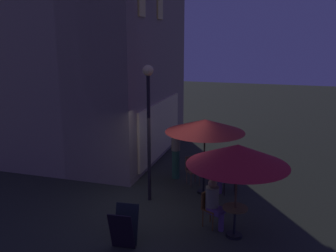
% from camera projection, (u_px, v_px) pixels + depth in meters
% --- Properties ---
extents(ground_plane, '(60.00, 60.00, 0.00)m').
position_uv_depth(ground_plane, '(159.00, 205.00, 10.62)').
color(ground_plane, '#292D22').
extents(cafe_building, '(6.76, 7.40, 7.75)m').
position_uv_depth(cafe_building, '(90.00, 60.00, 13.75)').
color(cafe_building, gray).
rests_on(cafe_building, ground).
extents(street_lamp_near_corner, '(0.31, 0.31, 3.98)m').
position_uv_depth(street_lamp_near_corner, '(149.00, 110.00, 10.34)').
color(street_lamp_near_corner, black).
rests_on(street_lamp_near_corner, ground).
extents(menu_sandwich_board, '(0.70, 0.60, 0.93)m').
position_uv_depth(menu_sandwich_board, '(124.00, 228.00, 8.40)').
color(menu_sandwich_board, black).
rests_on(menu_sandwich_board, ground).
extents(cafe_table_0, '(0.63, 0.63, 0.78)m').
position_uv_depth(cafe_table_0, '(204.00, 177.00, 11.36)').
color(cafe_table_0, black).
rests_on(cafe_table_0, ground).
extents(cafe_table_1, '(0.60, 0.60, 0.76)m').
position_uv_depth(cafe_table_1, '(235.00, 217.00, 8.85)').
color(cafe_table_1, black).
rests_on(cafe_table_1, ground).
extents(patio_umbrella_0, '(2.40, 2.40, 2.33)m').
position_uv_depth(patio_umbrella_0, '(205.00, 126.00, 10.98)').
color(patio_umbrella_0, black).
rests_on(patio_umbrella_0, ground).
extents(patio_umbrella_1, '(2.39, 2.39, 2.32)m').
position_uv_depth(patio_umbrella_1, '(238.00, 155.00, 8.48)').
color(patio_umbrella_1, black).
rests_on(patio_umbrella_1, ground).
extents(cafe_chair_0, '(0.46, 0.46, 0.95)m').
position_uv_depth(cafe_chair_0, '(233.00, 176.00, 11.24)').
color(cafe_chair_0, black).
rests_on(cafe_chair_0, ground).
extents(cafe_chair_1, '(0.56, 0.56, 0.93)m').
position_uv_depth(cafe_chair_1, '(192.00, 168.00, 12.05)').
color(cafe_chair_1, brown).
rests_on(cafe_chair_1, ground).
extents(cafe_chair_2, '(0.52, 0.52, 0.92)m').
position_uv_depth(cafe_chair_2, '(209.00, 205.00, 9.35)').
color(cafe_chair_2, brown).
rests_on(cafe_chair_2, ground).
extents(patron_seated_0, '(0.43, 0.55, 1.23)m').
position_uv_depth(patron_seated_0, '(229.00, 172.00, 11.23)').
color(patron_seated_0, '#583D69').
rests_on(patron_seated_0, ground).
extents(patron_seated_1, '(0.46, 0.53, 1.28)m').
position_uv_depth(patron_seated_1, '(214.00, 201.00, 9.22)').
color(patron_seated_1, '#523863').
rests_on(patron_seated_1, ground).
extents(patron_standing_2, '(0.30, 0.30, 1.84)m').
position_uv_depth(patron_standing_2, '(176.00, 152.00, 12.45)').
color(patron_standing_2, '#25503A').
rests_on(patron_standing_2, ground).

